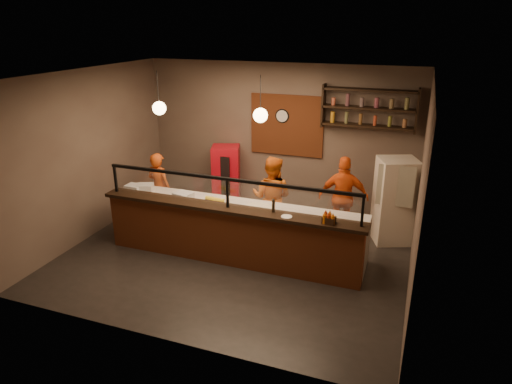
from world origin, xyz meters
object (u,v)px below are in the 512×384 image
at_px(cook_left, 159,188).
at_px(cook_right, 343,197).
at_px(pizza_dough, 257,208).
at_px(red_cooler, 226,176).
at_px(condiment_caddy, 329,220).
at_px(pepper_mill, 273,206).
at_px(wall_clock, 282,116).
at_px(cook_mid, 272,197).
at_px(fridge, 395,201).

xyz_separation_m(cook_left, cook_right, (3.71, 0.61, 0.06)).
bearing_deg(pizza_dough, red_cooler, 126.25).
distance_m(condiment_caddy, pepper_mill, 0.95).
xyz_separation_m(wall_clock, cook_mid, (0.26, -1.49, -1.28)).
relative_size(cook_mid, pepper_mill, 7.21).
distance_m(wall_clock, cook_mid, 1.98).
bearing_deg(cook_right, pizza_dough, 34.93).
bearing_deg(red_cooler, condiment_caddy, -59.71).
bearing_deg(fridge, cook_right, 166.14).
bearing_deg(cook_right, condiment_caddy, 82.22).
bearing_deg(pizza_dough, cook_mid, 89.13).
bearing_deg(cook_mid, condiment_caddy, 137.03).
xyz_separation_m(cook_left, pizza_dough, (2.40, -0.69, 0.16)).
distance_m(fridge, pepper_mill, 2.60).
bearing_deg(pizza_dough, cook_right, 44.84).
xyz_separation_m(fridge, pizza_dough, (-2.25, -1.43, 0.09)).
height_order(cook_left, pepper_mill, cook_left).
bearing_deg(condiment_caddy, cook_right, 92.13).
distance_m(cook_right, red_cooler, 2.85).
height_order(wall_clock, cook_right, wall_clock).
bearing_deg(cook_left, cook_mid, -167.17).
bearing_deg(red_cooler, pepper_mill, -69.81).
xyz_separation_m(wall_clock, red_cooler, (-1.20, -0.31, -1.40)).
relative_size(cook_left, cook_right, 0.92).
distance_m(cook_mid, condiment_caddy, 1.92).
relative_size(cook_mid, cook_right, 1.01).
distance_m(cook_left, pizza_dough, 2.51).
bearing_deg(cook_right, pepper_mill, 52.74).
distance_m(cook_left, cook_right, 3.76).
bearing_deg(wall_clock, pepper_mill, -75.76).
xyz_separation_m(red_cooler, condiment_caddy, (2.83, -2.51, 0.41)).
xyz_separation_m(cook_mid, condiment_caddy, (1.36, -1.33, 0.30)).
height_order(fridge, condiment_caddy, fridge).
height_order(cook_mid, red_cooler, cook_mid).
bearing_deg(cook_right, fridge, 177.81).
xyz_separation_m(cook_mid, red_cooler, (-1.47, 1.18, -0.12)).
distance_m(cook_right, pepper_mill, 1.94).
bearing_deg(fridge, wall_clock, 139.26).
bearing_deg(fridge, pizza_dough, -169.16).
xyz_separation_m(cook_mid, pepper_mill, (0.42, -1.20, 0.36)).
bearing_deg(wall_clock, pizza_dough, -83.73).
xyz_separation_m(cook_left, cook_mid, (2.41, 0.11, 0.07)).
bearing_deg(red_cooler, pizza_dough, -71.96).
xyz_separation_m(pizza_dough, condiment_caddy, (1.38, -0.52, 0.21)).
distance_m(cook_mid, cook_right, 1.39).
height_order(wall_clock, condiment_caddy, wall_clock).
bearing_deg(red_cooler, fridge, -26.79).
height_order(cook_left, fridge, fridge).
distance_m(wall_clock, cook_right, 2.26).
xyz_separation_m(cook_right, fridge, (0.94, 0.13, 0.01)).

